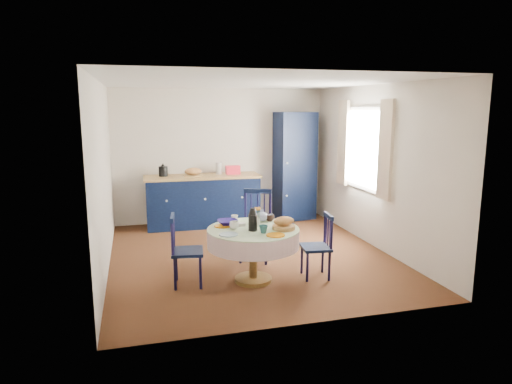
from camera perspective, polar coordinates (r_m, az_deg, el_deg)
floor at (r=6.82m, az=-0.73°, el=-7.90°), size 4.50×4.50×0.00m
ceiling at (r=6.47m, az=-0.78°, el=13.58°), size 4.50×4.50×0.00m
wall_back at (r=8.71m, az=-4.41°, el=4.56°), size 4.00×0.02×2.50m
wall_left at (r=6.35m, az=-18.55°, el=1.77°), size 0.02×4.50×2.50m
wall_right at (r=7.28m, az=14.71°, el=3.05°), size 0.02×4.50×2.50m
window at (r=7.49m, az=13.36°, el=5.42°), size 0.10×1.74×1.45m
kitchen_counter at (r=8.42m, az=-6.66°, el=-0.99°), size 2.10×0.69×1.17m
pantry_cabinet at (r=8.86m, az=4.85°, el=3.24°), size 0.77×0.59×2.07m
dining_table at (r=5.68m, az=-0.24°, el=-5.69°), size 1.14×1.14×0.97m
chair_left at (r=5.67m, az=-8.96°, el=-7.16°), size 0.43×0.44×0.88m
chair_far at (r=6.51m, az=-0.02°, el=-4.13°), size 0.59×0.58×1.00m
chair_right at (r=5.92m, az=7.81°, el=-6.64°), size 0.40×0.41×0.83m
mug_a at (r=5.61m, az=-2.73°, el=-4.18°), size 0.12×0.12×0.09m
mug_b at (r=5.43m, az=0.95°, el=-4.67°), size 0.10×0.10×0.10m
mug_c at (r=5.98m, az=1.75°, el=-3.24°), size 0.12×0.12×0.09m
mug_d at (r=5.98m, az=-2.69°, el=-3.30°), size 0.09×0.09×0.08m
cobalt_bowl at (r=5.81m, az=-3.57°, el=-3.83°), size 0.26×0.26×0.06m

